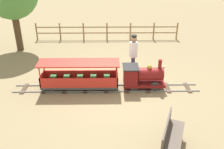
# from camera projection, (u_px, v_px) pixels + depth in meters

# --- Properties ---
(ground_plane) EXTENTS (60.00, 60.00, 0.00)m
(ground_plane) POSITION_uv_depth(u_px,v_px,m) (113.00, 89.00, 8.75)
(ground_plane) COLOR #8C7A56
(track) EXTENTS (0.68, 6.40, 0.04)m
(track) POSITION_uv_depth(u_px,v_px,m) (106.00, 88.00, 8.73)
(track) COLOR gray
(track) RESTS_ON ground_plane
(locomotive) EXTENTS (0.64, 1.45, 1.04)m
(locomotive) POSITION_uv_depth(u_px,v_px,m) (142.00, 76.00, 8.54)
(locomotive) COLOR maroon
(locomotive) RESTS_ON ground_plane
(passenger_car) EXTENTS (0.74, 2.70, 0.97)m
(passenger_car) POSITION_uv_depth(u_px,v_px,m) (80.00, 78.00, 8.54)
(passenger_car) COLOR #3F3F3F
(passenger_car) RESTS_ON ground_plane
(conductor_person) EXTENTS (0.30, 0.30, 1.62)m
(conductor_person) POSITION_uv_depth(u_px,v_px,m) (133.00, 53.00, 9.19)
(conductor_person) COLOR #282D47
(conductor_person) RESTS_ON ground_plane
(park_bench) EXTENTS (1.36, 0.83, 0.82)m
(park_bench) POSITION_uv_depth(u_px,v_px,m) (171.00, 137.00, 5.90)
(park_bench) COLOR brown
(park_bench) RESTS_ON ground_plane
(fence_section) EXTENTS (0.08, 7.48, 0.90)m
(fence_section) POSITION_uv_depth(u_px,v_px,m) (107.00, 31.00, 13.20)
(fence_section) COLOR #93754C
(fence_section) RESTS_ON ground_plane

